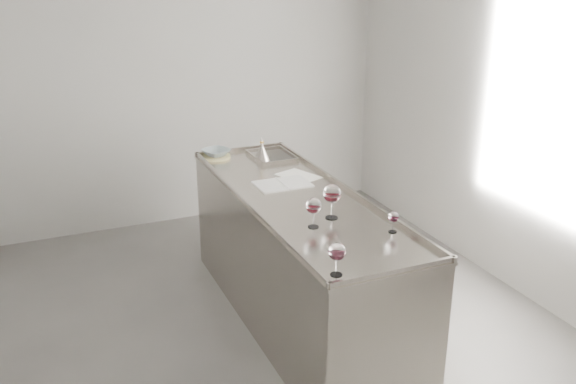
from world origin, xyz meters
name	(u,v)px	position (x,y,z in m)	size (l,w,h in m)	color
room_shell	(241,152)	(0.00, 0.00, 1.40)	(4.54, 5.04, 2.84)	#53514E
counter	(298,261)	(0.50, 0.30, 0.47)	(0.77, 2.42, 0.97)	#9E968E
wine_glass_left	(337,252)	(0.22, -0.78, 1.07)	(0.09, 0.09, 0.18)	white
wine_glass_middle	(314,206)	(0.38, -0.18, 1.07)	(0.09, 0.09, 0.19)	white
wine_glass_right	(332,194)	(0.54, -0.10, 1.10)	(0.11, 0.11, 0.22)	white
wine_glass_small	(393,218)	(0.77, -0.43, 1.03)	(0.06, 0.06, 0.13)	white
notebook	(283,184)	(0.50, 0.58, 0.95)	(0.38, 0.27, 0.02)	silver
loose_paper_top	(298,176)	(0.68, 0.71, 0.94)	(0.21, 0.30, 0.00)	silver
trivet	(216,157)	(0.26, 1.38, 0.95)	(0.23, 0.23, 0.02)	beige
ceramic_bowl	(216,152)	(0.26, 1.38, 0.99)	(0.21, 0.21, 0.05)	gray
wine_funnel	(262,153)	(0.58, 1.18, 1.00)	(0.13, 0.13, 0.19)	gray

